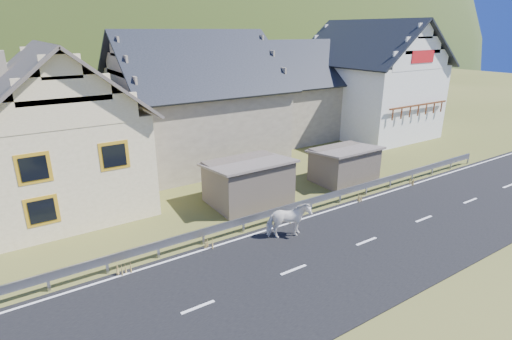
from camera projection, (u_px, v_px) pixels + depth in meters
ground at (366, 242)px, 17.31m from camera, size 160.00×160.00×0.00m
road at (366, 242)px, 17.30m from camera, size 60.00×7.00×0.04m
lane_markings at (366, 241)px, 17.29m from camera, size 60.00×6.60×0.01m
guardrail at (311, 201)px, 20.04m from camera, size 28.10×0.09×0.75m
shed_left at (248, 182)px, 21.06m from camera, size 4.30×3.30×2.40m
shed_right at (344, 165)px, 24.03m from camera, size 3.80×2.90×2.20m
house_cream at (57, 121)px, 20.23m from camera, size 7.80×9.80×8.30m
house_stone_a at (194, 93)px, 27.13m from camera, size 10.80×9.80×8.90m
house_stone_b at (292, 85)px, 33.97m from camera, size 9.80×8.80×8.10m
house_white at (369, 74)px, 34.40m from camera, size 8.80×10.80×9.70m
mountain at (47, 101)px, 169.02m from camera, size 440.00×280.00×260.00m
horse at (288, 221)px, 17.40m from camera, size 1.40×2.08×1.61m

